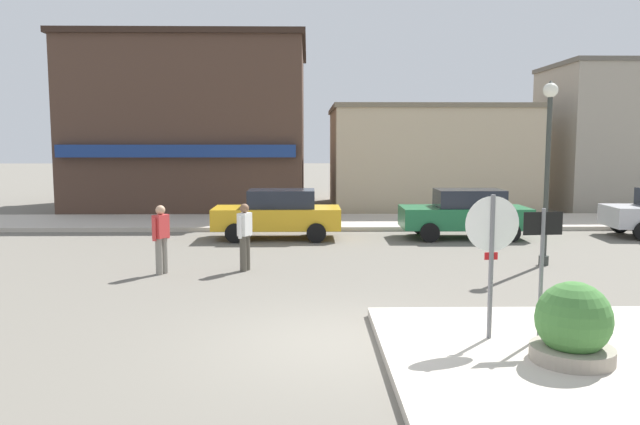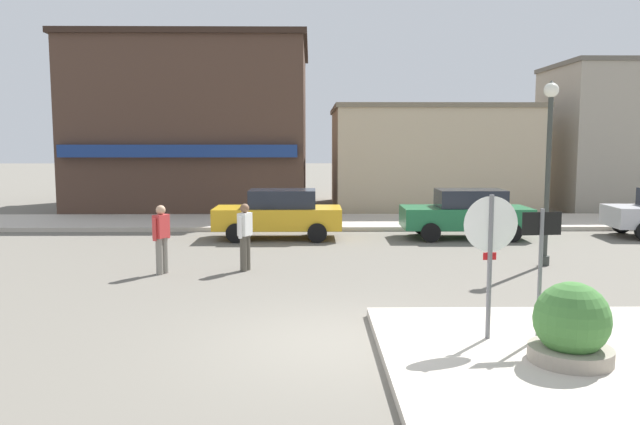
{
  "view_description": "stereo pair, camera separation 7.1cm",
  "coord_description": "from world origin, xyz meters",
  "px_view_note": "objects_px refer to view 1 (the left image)",
  "views": [
    {
      "loc": [
        -0.49,
        -9.27,
        3.07
      ],
      "look_at": [
        -0.23,
        4.5,
        1.5
      ],
      "focal_mm": 35.0,
      "sensor_mm": 36.0,
      "label": 1
    },
    {
      "loc": [
        -0.42,
        -9.27,
        3.07
      ],
      "look_at": [
        -0.23,
        4.5,
        1.5
      ],
      "focal_mm": 35.0,
      "sensor_mm": 36.0,
      "label": 2
    }
  ],
  "objects_px": {
    "pedestrian_crossing_near": "(161,237)",
    "pedestrian_crossing_far": "(245,235)",
    "one_way_sign": "(542,261)",
    "parked_car_second": "(465,213)",
    "stop_sign": "(491,248)",
    "parked_car_nearest": "(278,213)",
    "planter": "(573,331)",
    "lamp_post": "(548,146)"
  },
  "relations": [
    {
      "from": "pedestrian_crossing_near",
      "to": "pedestrian_crossing_far",
      "type": "distance_m",
      "value": 1.93
    },
    {
      "from": "lamp_post",
      "to": "parked_car_nearest",
      "type": "bearing_deg",
      "value": 147.06
    },
    {
      "from": "parked_car_nearest",
      "to": "pedestrian_crossing_near",
      "type": "relative_size",
      "value": 2.48
    },
    {
      "from": "one_way_sign",
      "to": "pedestrian_crossing_near",
      "type": "distance_m",
      "value": 8.73
    },
    {
      "from": "pedestrian_crossing_near",
      "to": "lamp_post",
      "type": "bearing_deg",
      "value": 5.34
    },
    {
      "from": "stop_sign",
      "to": "one_way_sign",
      "type": "relative_size",
      "value": 1.1
    },
    {
      "from": "pedestrian_crossing_far",
      "to": "parked_car_second",
      "type": "bearing_deg",
      "value": 37.23
    },
    {
      "from": "planter",
      "to": "parked_car_second",
      "type": "relative_size",
      "value": 0.3
    },
    {
      "from": "one_way_sign",
      "to": "pedestrian_crossing_far",
      "type": "xyz_separation_m",
      "value": [
        -4.94,
        5.74,
        -0.46
      ]
    },
    {
      "from": "one_way_sign",
      "to": "parked_car_nearest",
      "type": "height_order",
      "value": "one_way_sign"
    },
    {
      "from": "lamp_post",
      "to": "parked_car_nearest",
      "type": "distance_m",
      "value": 8.43
    },
    {
      "from": "pedestrian_crossing_near",
      "to": "pedestrian_crossing_far",
      "type": "relative_size",
      "value": 1.0
    },
    {
      "from": "parked_car_second",
      "to": "pedestrian_crossing_near",
      "type": "bearing_deg",
      "value": -147.87
    },
    {
      "from": "planter",
      "to": "parked_car_second",
      "type": "height_order",
      "value": "parked_car_second"
    },
    {
      "from": "lamp_post",
      "to": "pedestrian_crossing_near",
      "type": "xyz_separation_m",
      "value": [
        -9.3,
        -0.87,
        -2.09
      ]
    },
    {
      "from": "parked_car_second",
      "to": "pedestrian_crossing_near",
      "type": "xyz_separation_m",
      "value": [
        -8.43,
        -5.29,
        0.06
      ]
    },
    {
      "from": "stop_sign",
      "to": "parked_car_nearest",
      "type": "bearing_deg",
      "value": 108.92
    },
    {
      "from": "parked_car_nearest",
      "to": "stop_sign",
      "type": "bearing_deg",
      "value": -71.08
    },
    {
      "from": "one_way_sign",
      "to": "lamp_post",
      "type": "bearing_deg",
      "value": 68.64
    },
    {
      "from": "stop_sign",
      "to": "one_way_sign",
      "type": "height_order",
      "value": "stop_sign"
    },
    {
      "from": "stop_sign",
      "to": "parked_car_nearest",
      "type": "distance_m",
      "value": 11.28
    },
    {
      "from": "lamp_post",
      "to": "pedestrian_crossing_far",
      "type": "relative_size",
      "value": 2.82
    },
    {
      "from": "stop_sign",
      "to": "parked_car_second",
      "type": "height_order",
      "value": "stop_sign"
    },
    {
      "from": "one_way_sign",
      "to": "parked_car_second",
      "type": "height_order",
      "value": "one_way_sign"
    },
    {
      "from": "stop_sign",
      "to": "lamp_post",
      "type": "xyz_separation_m",
      "value": [
        3.19,
        6.22,
        1.44
      ]
    },
    {
      "from": "pedestrian_crossing_near",
      "to": "parked_car_second",
      "type": "bearing_deg",
      "value": 32.13
    },
    {
      "from": "parked_car_second",
      "to": "pedestrian_crossing_far",
      "type": "bearing_deg",
      "value": -142.77
    },
    {
      "from": "one_way_sign",
      "to": "parked_car_nearest",
      "type": "relative_size",
      "value": 0.52
    },
    {
      "from": "one_way_sign",
      "to": "parked_car_second",
      "type": "distance_m",
      "value": 10.83
    },
    {
      "from": "lamp_post",
      "to": "pedestrian_crossing_far",
      "type": "height_order",
      "value": "lamp_post"
    },
    {
      "from": "parked_car_nearest",
      "to": "parked_car_second",
      "type": "height_order",
      "value": "same"
    },
    {
      "from": "pedestrian_crossing_near",
      "to": "pedestrian_crossing_far",
      "type": "height_order",
      "value": "same"
    },
    {
      "from": "one_way_sign",
      "to": "lamp_post",
      "type": "distance_m",
      "value": 6.93
    },
    {
      "from": "parked_car_nearest",
      "to": "pedestrian_crossing_far",
      "type": "height_order",
      "value": "pedestrian_crossing_far"
    },
    {
      "from": "stop_sign",
      "to": "planter",
      "type": "relative_size",
      "value": 1.88
    },
    {
      "from": "one_way_sign",
      "to": "planter",
      "type": "relative_size",
      "value": 1.71
    },
    {
      "from": "stop_sign",
      "to": "one_way_sign",
      "type": "xyz_separation_m",
      "value": [
        0.73,
        -0.05,
        -0.19
      ]
    },
    {
      "from": "one_way_sign",
      "to": "pedestrian_crossing_far",
      "type": "bearing_deg",
      "value": 130.73
    },
    {
      "from": "stop_sign",
      "to": "lamp_post",
      "type": "height_order",
      "value": "lamp_post"
    },
    {
      "from": "stop_sign",
      "to": "pedestrian_crossing_near",
      "type": "height_order",
      "value": "stop_sign"
    },
    {
      "from": "planter",
      "to": "pedestrian_crossing_near",
      "type": "relative_size",
      "value": 0.76
    },
    {
      "from": "pedestrian_crossing_near",
      "to": "pedestrian_crossing_far",
      "type": "xyz_separation_m",
      "value": [
        1.9,
        0.33,
        0.0
      ]
    }
  ]
}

